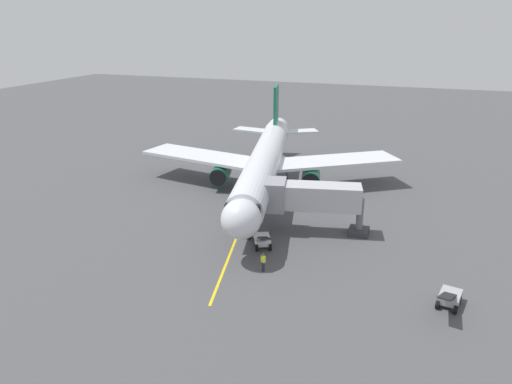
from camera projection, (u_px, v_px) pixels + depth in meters
ground_plane at (263, 186)px, 63.35m from camera, size 220.00×220.00×0.00m
apron_lead_in_line at (248, 210)px, 55.37m from camera, size 8.70×39.14×0.01m
airplane at (265, 162)px, 59.59m from camera, size 34.02×40.03×11.50m
jet_bridge at (305, 197)px, 48.49m from camera, size 11.50×5.04×5.40m
ground_crew_marshaller at (263, 262)px, 41.53m from camera, size 0.47×0.41×1.71m
ground_crew_wing_walker at (253, 224)px, 49.36m from camera, size 0.44×0.32×1.71m
belt_loader_near_nose at (263, 240)px, 46.10m from camera, size 3.03×4.65×2.32m
belt_loader_portside at (449, 297)px, 36.54m from camera, size 2.10×4.73×2.32m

